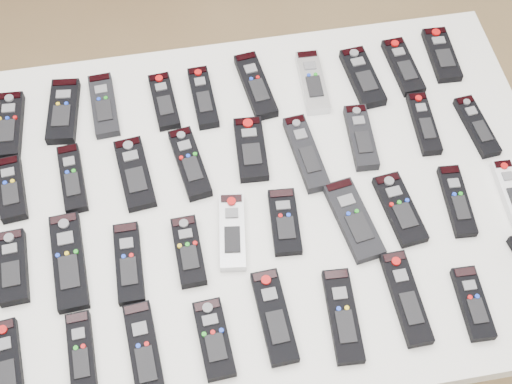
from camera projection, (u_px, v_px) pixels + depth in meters
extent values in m
plane|color=#92724A|center=(237.00, 318.00, 2.16)|extent=(4.00, 4.00, 0.00)
cube|color=white|center=(256.00, 202.00, 1.49)|extent=(1.25, 0.88, 0.04)
cylinder|color=beige|center=(32.00, 189.00, 1.97)|extent=(0.04, 0.04, 0.74)
cylinder|color=beige|center=(425.00, 133.00, 2.07)|extent=(0.04, 0.04, 0.74)
cube|color=black|center=(9.00, 126.00, 1.56)|extent=(0.06, 0.17, 0.02)
cube|color=black|center=(63.00, 111.00, 1.58)|extent=(0.08, 0.17, 0.02)
cube|color=black|center=(104.00, 105.00, 1.59)|extent=(0.06, 0.17, 0.02)
cube|color=black|center=(164.00, 101.00, 1.60)|extent=(0.06, 0.16, 0.02)
cube|color=black|center=(203.00, 97.00, 1.60)|extent=(0.05, 0.17, 0.02)
cube|color=black|center=(256.00, 86.00, 1.62)|extent=(0.07, 0.19, 0.02)
cube|color=#B7B7BC|center=(312.00, 82.00, 1.62)|extent=(0.06, 0.17, 0.02)
cube|color=black|center=(362.00, 77.00, 1.63)|extent=(0.07, 0.17, 0.02)
cube|color=black|center=(403.00, 67.00, 1.65)|extent=(0.06, 0.17, 0.02)
cube|color=black|center=(442.00, 55.00, 1.67)|extent=(0.06, 0.16, 0.02)
cube|color=black|center=(11.00, 189.00, 1.47)|extent=(0.07, 0.16, 0.02)
cube|color=black|center=(72.00, 179.00, 1.49)|extent=(0.06, 0.17, 0.02)
cube|color=black|center=(135.00, 174.00, 1.49)|extent=(0.08, 0.18, 0.02)
cube|color=black|center=(190.00, 163.00, 1.50)|extent=(0.08, 0.18, 0.02)
cube|color=black|center=(251.00, 149.00, 1.53)|extent=(0.07, 0.16, 0.02)
cube|color=black|center=(306.00, 153.00, 1.52)|extent=(0.07, 0.19, 0.02)
cube|color=black|center=(361.00, 137.00, 1.54)|extent=(0.06, 0.16, 0.02)
cube|color=black|center=(424.00, 124.00, 1.56)|extent=(0.05, 0.16, 0.02)
cube|color=black|center=(477.00, 126.00, 1.56)|extent=(0.06, 0.16, 0.02)
cube|color=black|center=(12.00, 267.00, 1.38)|extent=(0.06, 0.16, 0.02)
cube|color=black|center=(69.00, 261.00, 1.38)|extent=(0.07, 0.21, 0.02)
cube|color=black|center=(129.00, 263.00, 1.38)|extent=(0.05, 0.17, 0.02)
cube|color=black|center=(189.00, 251.00, 1.39)|extent=(0.06, 0.15, 0.02)
cube|color=#B7B7BC|center=(232.00, 232.00, 1.42)|extent=(0.07, 0.17, 0.02)
cube|color=black|center=(285.00, 222.00, 1.43)|extent=(0.07, 0.15, 0.02)
cube|color=black|center=(354.00, 220.00, 1.43)|extent=(0.09, 0.19, 0.02)
cube|color=black|center=(400.00, 209.00, 1.45)|extent=(0.08, 0.17, 0.02)
cube|color=black|center=(457.00, 201.00, 1.46)|extent=(0.05, 0.17, 0.02)
cube|color=silver|center=(511.00, 193.00, 1.47)|extent=(0.05, 0.16, 0.02)
cube|color=black|center=(8.00, 366.00, 1.27)|extent=(0.06, 0.18, 0.02)
cube|color=black|center=(81.00, 354.00, 1.29)|extent=(0.05, 0.16, 0.02)
cube|color=black|center=(144.00, 352.00, 1.29)|extent=(0.06, 0.19, 0.02)
cube|color=black|center=(214.00, 339.00, 1.30)|extent=(0.06, 0.15, 0.02)
cube|color=black|center=(274.00, 317.00, 1.32)|extent=(0.06, 0.19, 0.02)
cube|color=black|center=(343.00, 316.00, 1.32)|extent=(0.06, 0.19, 0.02)
cube|color=black|center=(406.00, 298.00, 1.34)|extent=(0.05, 0.19, 0.02)
cube|color=black|center=(473.00, 303.00, 1.34)|extent=(0.05, 0.15, 0.02)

